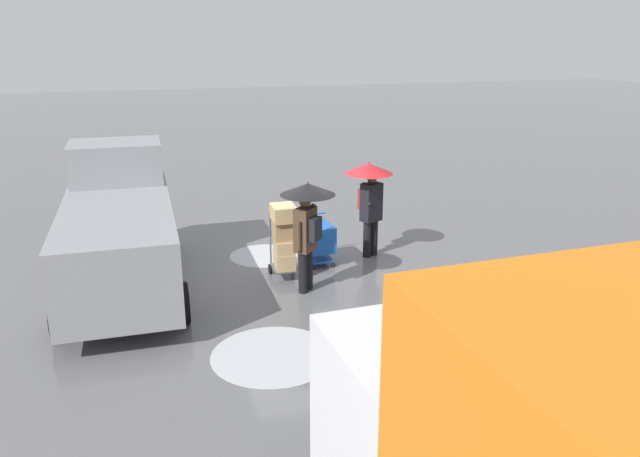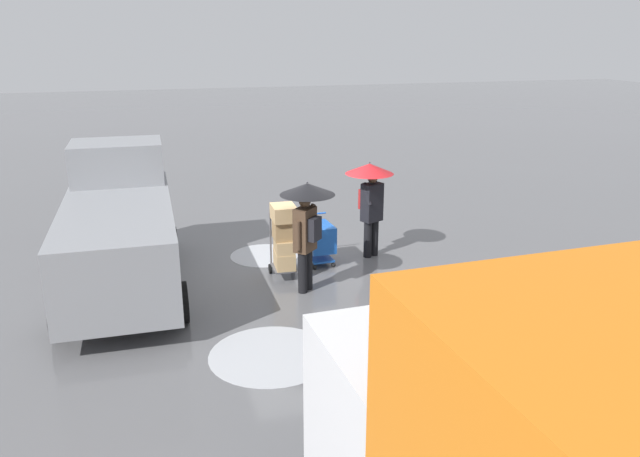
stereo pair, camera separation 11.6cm
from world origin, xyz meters
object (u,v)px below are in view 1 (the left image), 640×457
pedestrian_black_side (370,188)px  cargo_van_parked_right (119,230)px  pedestrian_pink_side (307,212)px  hand_dolly_boxes (284,237)px  shopping_cart_vendor (319,239)px

pedestrian_black_side → cargo_van_parked_right: bearing=3.3°
pedestrian_pink_side → pedestrian_black_side: (-1.80, -1.43, 0.00)m
cargo_van_parked_right → hand_dolly_boxes: cargo_van_parked_right is taller
shopping_cart_vendor → hand_dolly_boxes: (0.90, 0.56, 0.29)m
pedestrian_pink_side → pedestrian_black_side: bearing=-141.6°
pedestrian_pink_side → cargo_van_parked_right: bearing=-18.4°
cargo_van_parked_right → pedestrian_pink_side: bearing=161.6°
shopping_cart_vendor → hand_dolly_boxes: size_ratio=0.67×
shopping_cart_vendor → pedestrian_black_side: (-1.18, -0.13, 1.00)m
hand_dolly_boxes → pedestrian_black_side: size_ratio=0.71×
cargo_van_parked_right → pedestrian_black_side: bearing=-176.7°
hand_dolly_boxes → pedestrian_pink_side: 1.06m
cargo_van_parked_right → hand_dolly_boxes: (-3.12, 0.39, -0.32)m
hand_dolly_boxes → pedestrian_pink_side: bearing=110.8°
shopping_cart_vendor → pedestrian_black_side: bearing=-173.7°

